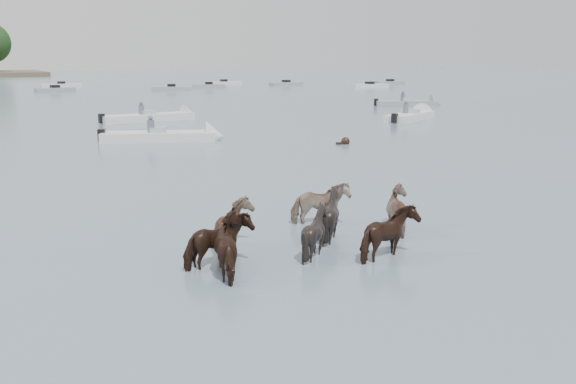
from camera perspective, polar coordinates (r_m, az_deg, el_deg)
name	(u,v)px	position (r m, az deg, el deg)	size (l,w,h in m)	color
ground	(418,263)	(13.14, 12.05, -6.51)	(400.00, 400.00, 0.00)	slate
pony_herd	(308,228)	(13.68, 1.86, -3.36)	(6.38, 4.14, 1.32)	black
swimming_pony	(345,142)	(30.45, 5.31, 4.68)	(0.72, 0.44, 0.44)	black
motorboat_b	(175,137)	(32.00, -10.52, 5.13)	(6.34, 3.78, 1.92)	silver
motorboat_c	(159,117)	(42.77, -11.95, 6.88)	(6.93, 2.27, 1.92)	silver
motorboat_d	(414,116)	(43.75, 11.73, 7.01)	(5.95, 4.31, 1.92)	silver
motorboat_e	(415,103)	(55.48, 11.80, 8.12)	(5.92, 3.98, 1.92)	gray
distant_flotilla	(46,90)	(82.82, -21.74, 8.89)	(104.96, 28.06, 0.93)	gray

